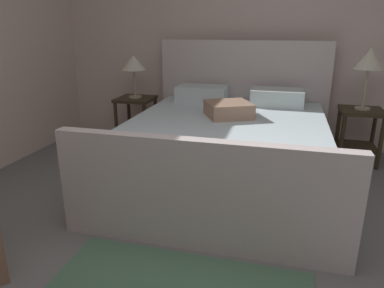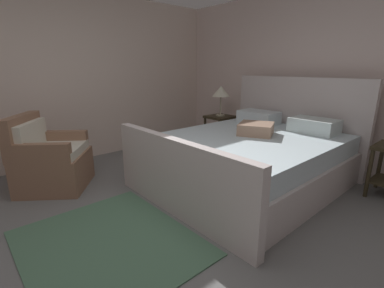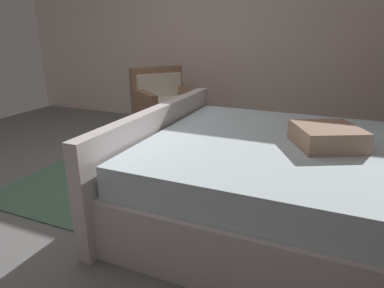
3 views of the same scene
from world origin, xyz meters
name	(u,v)px [view 1 (image 1 of 3)]	position (x,y,z in m)	size (l,w,h in m)	color
wall_back	(264,42)	(0.00, 3.11, 1.26)	(5.29, 0.12, 2.52)	silver
bed	(227,146)	(-0.20, 1.79, 0.35)	(2.00, 2.35, 1.30)	silver
nightstand_right	(359,127)	(1.11, 2.66, 0.40)	(0.44, 0.44, 0.60)	#332B1B
table_lamp_right	(370,60)	(1.11, 2.66, 1.12)	(0.30, 0.30, 0.65)	#B7B293
nightstand_left	(136,113)	(-1.52, 2.65, 0.40)	(0.44, 0.44, 0.60)	#332B1B
table_lamp_left	(134,64)	(-1.52, 2.65, 1.01)	(0.30, 0.30, 0.52)	#B7B293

